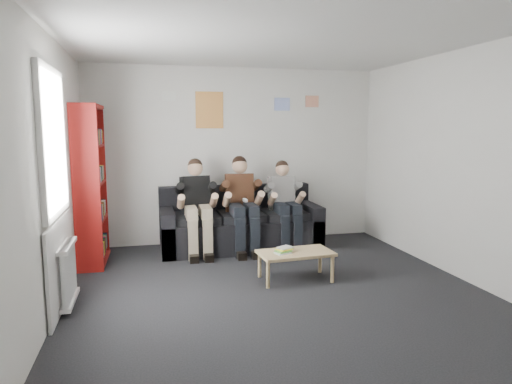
% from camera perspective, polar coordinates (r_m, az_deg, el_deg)
% --- Properties ---
extents(room_shell, '(5.00, 5.00, 5.00)m').
position_cam_1_polar(room_shell, '(4.73, 3.20, 2.72)').
color(room_shell, black).
rests_on(room_shell, ground).
extents(sofa, '(2.33, 0.95, 0.90)m').
position_cam_1_polar(sofa, '(6.86, -2.07, -4.26)').
color(sofa, black).
rests_on(sofa, ground).
extents(bookshelf, '(0.31, 0.94, 2.08)m').
position_cam_1_polar(bookshelf, '(6.34, -19.86, 0.81)').
color(bookshelf, maroon).
rests_on(bookshelf, ground).
extents(coffee_table, '(0.86, 0.47, 0.34)m').
position_cam_1_polar(coffee_table, '(5.43, 4.96, -7.85)').
color(coffee_table, tan).
rests_on(coffee_table, ground).
extents(game_cases, '(0.23, 0.21, 0.05)m').
position_cam_1_polar(game_cases, '(5.37, 3.50, -7.27)').
color(game_cases, silver).
rests_on(game_cases, coffee_table).
extents(person_left, '(0.40, 0.85, 1.35)m').
position_cam_1_polar(person_left, '(6.49, -7.36, -1.84)').
color(person_left, black).
rests_on(person_left, sofa).
extents(person_middle, '(0.41, 0.88, 1.38)m').
position_cam_1_polar(person_middle, '(6.59, -1.73, -1.53)').
color(person_middle, '#4C2619').
rests_on(person_middle, sofa).
extents(person_right, '(0.37, 0.80, 1.30)m').
position_cam_1_polar(person_right, '(6.76, 3.67, -1.56)').
color(person_right, silver).
rests_on(person_right, sofa).
extents(radiator, '(0.10, 0.64, 0.60)m').
position_cam_1_polar(radiator, '(4.99, -22.37, -9.34)').
color(radiator, white).
rests_on(radiator, ground).
extents(window, '(0.05, 1.30, 2.36)m').
position_cam_1_polar(window, '(4.85, -23.66, -1.66)').
color(window, white).
rests_on(window, room_shell).
extents(poster_large, '(0.42, 0.01, 0.55)m').
position_cam_1_polar(poster_large, '(7.07, -5.84, 10.15)').
color(poster_large, gold).
rests_on(poster_large, room_shell).
extents(poster_blue, '(0.25, 0.01, 0.20)m').
position_cam_1_polar(poster_blue, '(7.31, 3.27, 10.90)').
color(poster_blue, '#4778F2').
rests_on(poster_blue, room_shell).
extents(poster_pink, '(0.22, 0.01, 0.18)m').
position_cam_1_polar(poster_pink, '(7.48, 7.02, 11.17)').
color(poster_pink, '#E0469C').
rests_on(poster_pink, room_shell).
extents(poster_sign, '(0.20, 0.01, 0.14)m').
position_cam_1_polar(poster_sign, '(7.02, -10.83, 11.70)').
color(poster_sign, silver).
rests_on(poster_sign, room_shell).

